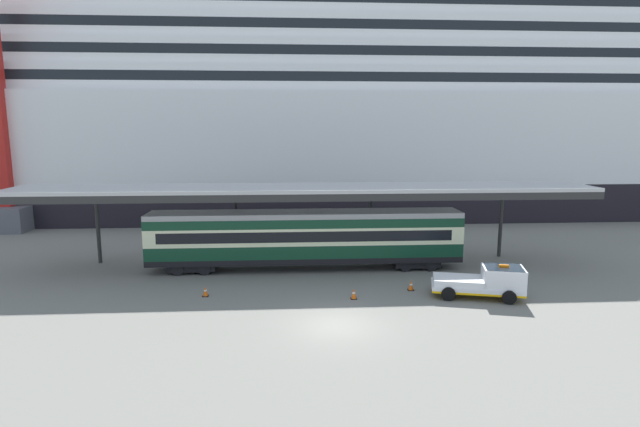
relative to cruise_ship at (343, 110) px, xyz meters
The scene contains 8 objects.
ground_plane 44.41m from the cruise_ship, 96.60° to the right, with size 400.00×400.00×0.00m, color slate.
cruise_ship is the anchor object (origin of this frame).
platform_canopy 32.74m from the cruise_ship, 100.90° to the right, with size 40.36×5.04×5.83m.
train_carriage 33.94m from the cruise_ship, 100.76° to the right, with size 21.68×2.81×4.11m.
service_truck 40.47m from the cruise_ship, 83.68° to the right, with size 5.54×3.23×2.02m.
traffic_cone_near 38.96m from the cruise_ship, 89.68° to the right, with size 0.36×0.36×0.65m.
traffic_cone_mid 41.12m from the cruise_ship, 108.06° to the right, with size 0.36×0.36×0.62m.
traffic_cone_far 40.40m from the cruise_ship, 95.19° to the right, with size 0.36×0.36×0.64m.
Camera 1 is at (-2.34, -23.88, 9.78)m, focal length 28.20 mm.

